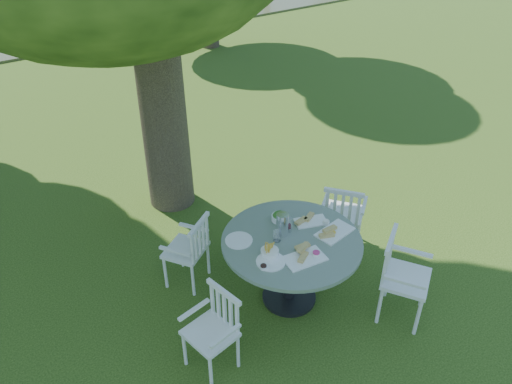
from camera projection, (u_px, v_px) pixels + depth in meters
ground at (266, 261)px, 5.75m from camera, size 140.00×140.00×0.00m
table at (291, 252)px, 4.92m from camera, size 1.37×1.37×0.78m
chair_ne at (343, 213)px, 5.67m from camera, size 0.59×0.60×0.87m
chair_nw at (192, 247)px, 5.20m from camera, size 0.57×0.56×0.83m
chair_sw at (217, 324)px, 4.35m from camera, size 0.45×0.47×0.81m
chair_se at (398, 271)px, 4.81m from camera, size 0.63×0.61×0.92m
tableware at (286, 235)px, 4.82m from camera, size 1.19×0.85×0.24m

